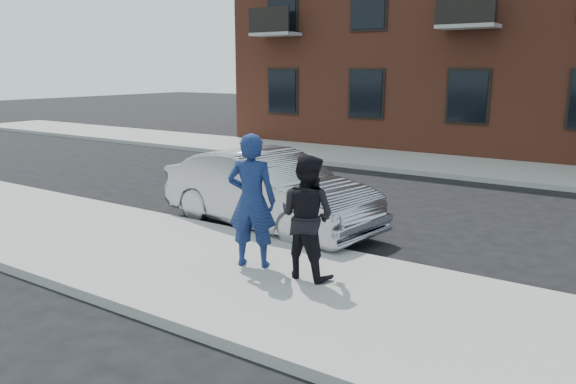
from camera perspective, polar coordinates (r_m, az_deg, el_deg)
The scene contains 8 objects.
ground at distance 9.17m, azimuth -7.62°, elevation -7.60°, with size 100.00×100.00×0.00m, color black.
near_sidewalk at distance 8.97m, azimuth -8.70°, elevation -7.59°, with size 50.00×3.50×0.15m, color gray.
near_curb at distance 10.29m, azimuth -1.91°, elevation -4.81°, with size 50.00×0.10×0.15m, color #999691.
far_sidewalk at distance 18.83m, azimuth 15.59°, elevation 2.65°, with size 50.00×3.50×0.15m, color gray.
far_curb at distance 17.15m, azimuth 13.68°, elevation 1.84°, with size 50.00×0.10×0.15m, color #999691.
silver_sedan at distance 11.06m, azimuth -1.97°, elevation 0.15°, with size 1.64×4.69×1.55m, color #999BA3.
man_hoodie at distance 8.48m, azimuth -3.70°, elevation -0.88°, with size 0.88×0.73×2.05m.
man_peacoat at distance 8.05m, azimuth 1.93°, elevation -2.50°, with size 0.90×0.71×1.80m.
Camera 1 is at (5.75, -6.42, 3.12)m, focal length 35.00 mm.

